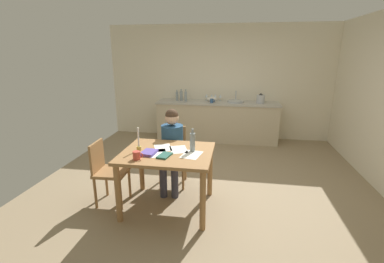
% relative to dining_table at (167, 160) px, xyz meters
% --- Properties ---
extents(ground_plane, '(5.20, 5.20, 0.04)m').
position_rel_dining_table_xyz_m(ground_plane, '(0.41, 0.77, -0.68)').
color(ground_plane, '#937F60').
extents(wall_back, '(5.20, 0.12, 2.60)m').
position_rel_dining_table_xyz_m(wall_back, '(0.41, 3.37, 0.64)').
color(wall_back, silver).
rests_on(wall_back, ground).
extents(kitchen_counter, '(2.75, 0.64, 0.90)m').
position_rel_dining_table_xyz_m(kitchen_counter, '(0.41, 3.01, -0.21)').
color(kitchen_counter, beige).
rests_on(kitchen_counter, ground).
extents(dining_table, '(1.13, 0.94, 0.78)m').
position_rel_dining_table_xyz_m(dining_table, '(0.00, 0.00, 0.00)').
color(dining_table, '#9E7042').
rests_on(dining_table, ground).
extents(chair_at_table, '(0.43, 0.43, 0.88)m').
position_rel_dining_table_xyz_m(chair_at_table, '(-0.09, 0.71, -0.16)').
color(chair_at_table, '#9E7042').
rests_on(chair_at_table, ground).
extents(person_seated, '(0.35, 0.61, 1.19)m').
position_rel_dining_table_xyz_m(person_seated, '(-0.08, 0.56, 0.02)').
color(person_seated, navy).
rests_on(person_seated, ground).
extents(chair_side_empty, '(0.42, 0.42, 0.86)m').
position_rel_dining_table_xyz_m(chair_side_empty, '(-0.83, -0.01, -0.18)').
color(chair_side_empty, '#9E7042').
rests_on(chair_side_empty, ground).
extents(coffee_mug, '(0.12, 0.09, 0.10)m').
position_rel_dining_table_xyz_m(coffee_mug, '(-0.28, -0.30, 0.17)').
color(coffee_mug, '#D84C3F').
rests_on(coffee_mug, dining_table).
extents(candlestick, '(0.06, 0.06, 0.30)m').
position_rel_dining_table_xyz_m(candlestick, '(-0.37, -0.01, 0.20)').
color(candlestick, gold).
rests_on(candlestick, dining_table).
extents(book_magazine, '(0.17, 0.23, 0.02)m').
position_rel_dining_table_xyz_m(book_magazine, '(0.01, -0.16, 0.13)').
color(book_magazine, '#2A5E51').
rests_on(book_magazine, dining_table).
extents(book_cookery, '(0.19, 0.24, 0.03)m').
position_rel_dining_table_xyz_m(book_cookery, '(-0.20, -0.11, 0.14)').
color(book_cookery, '#604DAC').
rests_on(book_cookery, dining_table).
extents(paper_letter, '(0.31, 0.35, 0.00)m').
position_rel_dining_table_xyz_m(paper_letter, '(-0.09, 0.13, 0.12)').
color(paper_letter, white).
rests_on(paper_letter, dining_table).
extents(paper_bill, '(0.30, 0.35, 0.00)m').
position_rel_dining_table_xyz_m(paper_bill, '(0.12, 0.10, 0.12)').
color(paper_bill, white).
rests_on(paper_bill, dining_table).
extents(paper_envelope, '(0.30, 0.35, 0.00)m').
position_rel_dining_table_xyz_m(paper_envelope, '(-0.10, -0.07, 0.12)').
color(paper_envelope, white).
rests_on(paper_envelope, dining_table).
extents(paper_receipt, '(0.26, 0.33, 0.00)m').
position_rel_dining_table_xyz_m(paper_receipt, '(0.32, -0.06, 0.12)').
color(paper_receipt, white).
rests_on(paper_receipt, dining_table).
extents(wine_bottle_on_table, '(0.07, 0.07, 0.29)m').
position_rel_dining_table_xyz_m(wine_bottle_on_table, '(0.31, 0.07, 0.24)').
color(wine_bottle_on_table, '#8C999E').
rests_on(wine_bottle_on_table, dining_table).
extents(sink_unit, '(0.36, 0.36, 0.24)m').
position_rel_dining_table_xyz_m(sink_unit, '(0.81, 3.02, 0.26)').
color(sink_unit, '#B2B7BC').
rests_on(sink_unit, kitchen_counter).
extents(bottle_oil, '(0.06, 0.06, 0.24)m').
position_rel_dining_table_xyz_m(bottle_oil, '(-0.54, 3.07, 0.34)').
color(bottle_oil, '#8C999E').
rests_on(bottle_oil, kitchen_counter).
extents(bottle_vinegar, '(0.07, 0.07, 0.27)m').
position_rel_dining_table_xyz_m(bottle_vinegar, '(-0.44, 3.05, 0.35)').
color(bottle_vinegar, '#8C999E').
rests_on(bottle_vinegar, kitchen_counter).
extents(bottle_wine_red, '(0.06, 0.06, 0.28)m').
position_rel_dining_table_xyz_m(bottle_wine_red, '(-0.31, 2.96, 0.36)').
color(bottle_wine_red, '#8C999E').
rests_on(bottle_wine_red, kitchen_counter).
extents(mixing_bowl, '(0.23, 0.23, 0.10)m').
position_rel_dining_table_xyz_m(mixing_bowl, '(0.27, 3.08, 0.29)').
color(mixing_bowl, white).
rests_on(mixing_bowl, kitchen_counter).
extents(stovetop_kettle, '(0.18, 0.18, 0.22)m').
position_rel_dining_table_xyz_m(stovetop_kettle, '(1.35, 3.01, 0.34)').
color(stovetop_kettle, '#B7BABF').
rests_on(stovetop_kettle, kitchen_counter).
extents(wine_glass_near_sink, '(0.07, 0.07, 0.15)m').
position_rel_dining_table_xyz_m(wine_glass_near_sink, '(0.46, 3.16, 0.35)').
color(wine_glass_near_sink, silver).
rests_on(wine_glass_near_sink, kitchen_counter).
extents(wine_glass_by_kettle, '(0.07, 0.07, 0.15)m').
position_rel_dining_table_xyz_m(wine_glass_by_kettle, '(0.34, 3.16, 0.35)').
color(wine_glass_by_kettle, silver).
rests_on(wine_glass_by_kettle, kitchen_counter).
extents(wine_glass_back_left, '(0.07, 0.07, 0.15)m').
position_rel_dining_table_xyz_m(wine_glass_back_left, '(0.26, 3.16, 0.35)').
color(wine_glass_back_left, silver).
rests_on(wine_glass_back_left, kitchen_counter).
extents(wine_glass_back_right, '(0.07, 0.07, 0.15)m').
position_rel_dining_table_xyz_m(wine_glass_back_right, '(0.14, 3.16, 0.35)').
color(wine_glass_back_right, silver).
rests_on(wine_glass_back_right, kitchen_counter).
extents(teacup_on_counter, '(0.11, 0.07, 0.09)m').
position_rel_dining_table_xyz_m(teacup_on_counter, '(0.29, 2.86, 0.29)').
color(teacup_on_counter, '#33598C').
rests_on(teacup_on_counter, kitchen_counter).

